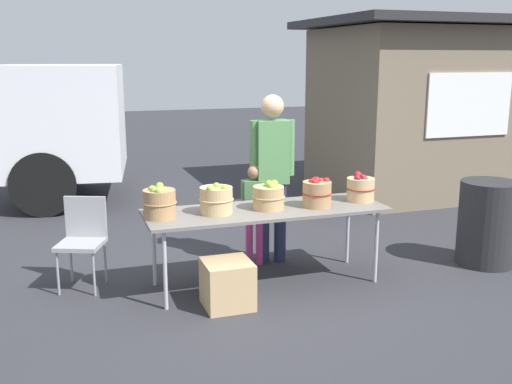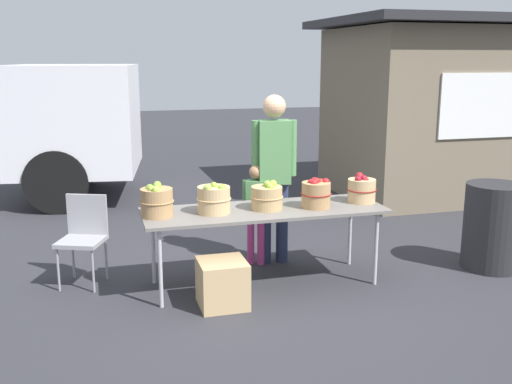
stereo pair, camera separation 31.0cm
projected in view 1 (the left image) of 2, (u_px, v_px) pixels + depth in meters
The scene contains 13 objects.
ground_plane at pixel (266, 283), 5.80m from camera, with size 40.00×40.00×0.00m, color #2D2D33.
market_table at pixel (266, 213), 5.64m from camera, with size 2.30×0.76×0.75m.
apple_basket_green_0 at pixel (159, 202), 5.29m from camera, with size 0.31×0.31×0.31m.
apple_basket_green_1 at pixel (216, 200), 5.44m from camera, with size 0.32×0.32×0.29m.
apple_basket_green_2 at pixel (269, 197), 5.60m from camera, with size 0.31×0.31×0.28m.
apple_basket_red_0 at pixel (317, 193), 5.69m from camera, with size 0.29×0.29×0.29m.
apple_basket_red_1 at pixel (360, 188), 5.93m from camera, with size 0.29×0.29×0.28m.
vendor_adult at pixel (272, 166), 6.19m from camera, with size 0.47×0.28×1.79m.
child_customer at pixel (254, 207), 6.21m from camera, with size 0.26×0.21×1.07m.
food_kiosk at pixel (420, 106), 9.59m from camera, with size 3.52×2.93×2.74m.
folding_chair at pixel (83, 235), 5.63m from camera, with size 0.52×0.52×0.86m.
trash_barrel at pixel (487, 223), 6.27m from camera, with size 0.60×0.60×0.89m, color #262628.
produce_crate at pixel (227, 284), 5.22m from camera, with size 0.42×0.42×0.42m, color tan.
Camera 1 is at (-1.83, -5.14, 2.14)m, focal length 41.73 mm.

